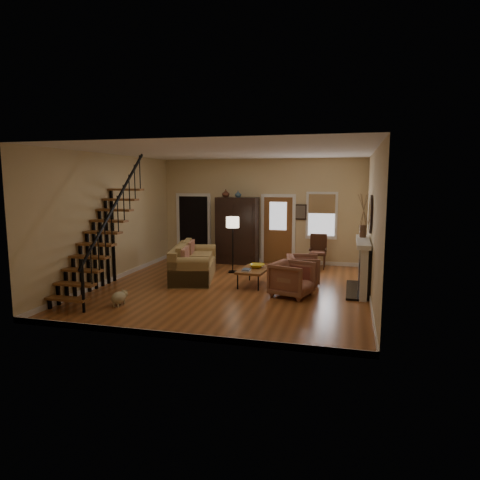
% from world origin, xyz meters
% --- Properties ---
extents(room, '(7.00, 7.33, 3.30)m').
position_xyz_m(room, '(-0.41, 1.76, 1.51)').
color(room, '#995327').
rests_on(room, ground).
extents(staircase, '(0.94, 2.80, 3.20)m').
position_xyz_m(staircase, '(-2.78, -1.30, 1.60)').
color(staircase, brown).
rests_on(staircase, ground).
extents(fireplace, '(0.33, 1.95, 2.30)m').
position_xyz_m(fireplace, '(3.13, 0.50, 0.74)').
color(fireplace, black).
rests_on(fireplace, ground).
extents(armoire, '(1.30, 0.60, 2.10)m').
position_xyz_m(armoire, '(-0.70, 3.15, 1.05)').
color(armoire, black).
rests_on(armoire, ground).
extents(vase_a, '(0.24, 0.24, 0.25)m').
position_xyz_m(vase_a, '(-1.05, 3.05, 2.22)').
color(vase_a, '#4C2619').
rests_on(vase_a, armoire).
extents(vase_b, '(0.20, 0.20, 0.21)m').
position_xyz_m(vase_b, '(-0.65, 3.05, 2.21)').
color(vase_b, '#334C60').
rests_on(vase_b, armoire).
extents(sofa, '(1.53, 2.52, 0.88)m').
position_xyz_m(sofa, '(-1.29, 0.80, 0.44)').
color(sofa, olive).
rests_on(sofa, ground).
extents(coffee_table, '(0.73, 1.16, 0.43)m').
position_xyz_m(coffee_table, '(0.45, 0.42, 0.21)').
color(coffee_table, brown).
rests_on(coffee_table, ground).
extents(bowl, '(0.38, 0.38, 0.09)m').
position_xyz_m(bowl, '(0.50, 0.57, 0.48)').
color(bowl, gold).
rests_on(bowl, coffee_table).
extents(books, '(0.20, 0.28, 0.05)m').
position_xyz_m(books, '(0.33, 0.12, 0.45)').
color(books, beige).
rests_on(books, coffee_table).
extents(armchair_left, '(1.09, 1.07, 0.79)m').
position_xyz_m(armchair_left, '(1.52, -0.33, 0.40)').
color(armchair_left, brown).
rests_on(armchair_left, ground).
extents(armchair_right, '(0.95, 0.93, 0.75)m').
position_xyz_m(armchair_right, '(1.64, 0.85, 0.38)').
color(armchair_right, brown).
rests_on(armchair_right, ground).
extents(floor_lamp, '(0.42, 0.42, 1.61)m').
position_xyz_m(floor_lamp, '(-0.46, 1.74, 0.80)').
color(floor_lamp, black).
rests_on(floor_lamp, ground).
extents(side_chair, '(0.54, 0.54, 1.02)m').
position_xyz_m(side_chair, '(1.85, 2.95, 0.51)').
color(side_chair, '#3D2113').
rests_on(side_chair, ground).
extents(dog, '(0.29, 0.45, 0.31)m').
position_xyz_m(dog, '(-1.93, -2.01, 0.16)').
color(dog, tan).
rests_on(dog, ground).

